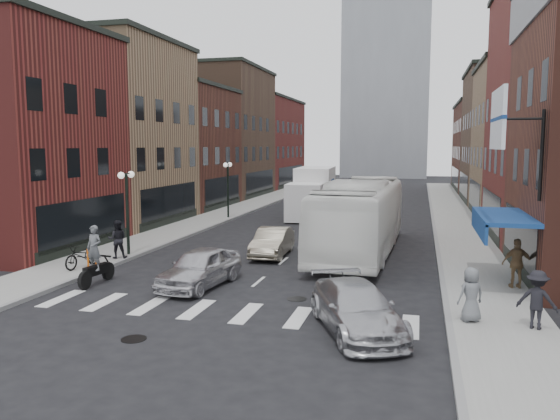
% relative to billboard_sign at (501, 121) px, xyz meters
% --- Properties ---
extents(ground, '(160.00, 160.00, 0.00)m').
position_rel_billboard_sign_xyz_m(ground, '(-8.59, -0.50, -6.13)').
color(ground, black).
rests_on(ground, ground).
extents(sidewalk_left, '(3.00, 74.00, 0.15)m').
position_rel_billboard_sign_xyz_m(sidewalk_left, '(-17.09, 21.50, -6.06)').
color(sidewalk_left, gray).
rests_on(sidewalk_left, ground).
extents(sidewalk_right, '(3.00, 74.00, 0.15)m').
position_rel_billboard_sign_xyz_m(sidewalk_right, '(-0.09, 21.50, -6.06)').
color(sidewalk_right, gray).
rests_on(sidewalk_right, ground).
extents(curb_left, '(0.20, 74.00, 0.16)m').
position_rel_billboard_sign_xyz_m(curb_left, '(-15.59, 21.50, -6.13)').
color(curb_left, gray).
rests_on(curb_left, ground).
extents(curb_right, '(0.20, 74.00, 0.16)m').
position_rel_billboard_sign_xyz_m(curb_right, '(-1.59, 21.50, -6.13)').
color(curb_right, gray).
rests_on(curb_right, ground).
extents(crosswalk_stripes, '(12.00, 2.20, 0.01)m').
position_rel_billboard_sign_xyz_m(crosswalk_stripes, '(-8.59, -3.50, -6.13)').
color(crosswalk_stripes, silver).
rests_on(crosswalk_stripes, ground).
extents(bldg_left_mid_a, '(10.30, 10.20, 12.30)m').
position_rel_billboard_sign_xyz_m(bldg_left_mid_a, '(-23.58, 13.50, 0.02)').
color(bldg_left_mid_a, '#9B7755').
rests_on(bldg_left_mid_a, ground).
extents(bldg_left_mid_b, '(10.30, 10.20, 10.30)m').
position_rel_billboard_sign_xyz_m(bldg_left_mid_b, '(-23.58, 23.50, -0.98)').
color(bldg_left_mid_b, '#4F251C').
rests_on(bldg_left_mid_b, ground).
extents(bldg_left_far_a, '(10.30, 12.20, 13.30)m').
position_rel_billboard_sign_xyz_m(bldg_left_far_a, '(-23.58, 34.50, 0.52)').
color(bldg_left_far_a, brown).
rests_on(bldg_left_far_a, ground).
extents(bldg_left_far_b, '(10.30, 16.20, 11.30)m').
position_rel_billboard_sign_xyz_m(bldg_left_far_b, '(-23.58, 48.50, -0.48)').
color(bldg_left_far_b, maroon).
rests_on(bldg_left_far_b, ground).
extents(bldg_right_mid_b, '(10.30, 10.20, 11.30)m').
position_rel_billboard_sign_xyz_m(bldg_right_mid_b, '(6.41, 23.50, -0.48)').
color(bldg_right_mid_b, '#9B7755').
rests_on(bldg_right_mid_b, ground).
extents(bldg_right_far_a, '(10.30, 12.20, 12.30)m').
position_rel_billboard_sign_xyz_m(bldg_right_far_a, '(6.41, 34.50, 0.02)').
color(bldg_right_far_a, brown).
rests_on(bldg_right_far_a, ground).
extents(bldg_right_far_b, '(10.30, 16.20, 10.30)m').
position_rel_billboard_sign_xyz_m(bldg_right_far_b, '(6.41, 48.50, -0.98)').
color(bldg_right_far_b, '#4F251C').
rests_on(bldg_right_far_b, ground).
extents(awning_blue, '(1.80, 5.00, 0.78)m').
position_rel_billboard_sign_xyz_m(awning_blue, '(0.34, 2.00, -3.50)').
color(awning_blue, navy).
rests_on(awning_blue, ground).
extents(billboard_sign, '(1.52, 3.00, 3.70)m').
position_rel_billboard_sign_xyz_m(billboard_sign, '(0.00, 0.00, 0.00)').
color(billboard_sign, black).
rests_on(billboard_sign, ground).
extents(distant_tower, '(14.00, 14.00, 50.00)m').
position_rel_billboard_sign_xyz_m(distant_tower, '(-8.59, 77.50, 18.87)').
color(distant_tower, '#9399A0').
rests_on(distant_tower, ground).
extents(streetlamp_near, '(0.32, 1.22, 4.11)m').
position_rel_billboard_sign_xyz_m(streetlamp_near, '(-15.99, 3.50, -3.22)').
color(streetlamp_near, black).
rests_on(streetlamp_near, ground).
extents(streetlamp_far, '(0.32, 1.22, 4.11)m').
position_rel_billboard_sign_xyz_m(streetlamp_far, '(-15.99, 17.50, -3.22)').
color(streetlamp_far, black).
rests_on(streetlamp_far, ground).
extents(bike_rack, '(0.08, 0.68, 0.80)m').
position_rel_billboard_sign_xyz_m(bike_rack, '(-16.19, 0.80, -5.58)').
color(bike_rack, '#D8590C').
rests_on(bike_rack, sidewalk_left).
extents(box_truck, '(2.90, 8.55, 3.67)m').
position_rel_billboard_sign_xyz_m(box_truck, '(-10.30, 20.29, -4.32)').
color(box_truck, white).
rests_on(box_truck, ground).
extents(motorcycle_rider, '(0.68, 2.27, 2.32)m').
position_rel_billboard_sign_xyz_m(motorcycle_rider, '(-14.50, -1.52, -5.05)').
color(motorcycle_rider, black).
rests_on(motorcycle_rider, ground).
extents(transit_bus, '(3.50, 13.19, 3.65)m').
position_rel_billboard_sign_xyz_m(transit_bus, '(-5.34, 7.42, -4.31)').
color(transit_bus, white).
rests_on(transit_bus, ground).
extents(sedan_left_near, '(2.29, 4.53, 1.48)m').
position_rel_billboard_sign_xyz_m(sedan_left_near, '(-10.51, -0.77, -5.39)').
color(sedan_left_near, silver).
rests_on(sedan_left_near, ground).
extents(sedan_left_far, '(1.60, 4.16, 1.35)m').
position_rel_billboard_sign_xyz_m(sedan_left_far, '(-9.39, 5.50, -5.46)').
color(sedan_left_far, '#B4A992').
rests_on(sedan_left_far, ground).
extents(curb_car, '(3.69, 5.11, 1.37)m').
position_rel_billboard_sign_xyz_m(curb_car, '(-4.20, -4.32, -5.45)').
color(curb_car, '#B6B6BB').
rests_on(curb_car, ground).
extents(parked_bicycle, '(0.95, 2.04, 1.03)m').
position_rel_billboard_sign_xyz_m(parked_bicycle, '(-16.37, 0.40, -5.47)').
color(parked_bicycle, black).
rests_on(parked_bicycle, sidewalk_left).
extents(ped_left_solo, '(0.99, 0.81, 1.77)m').
position_rel_billboard_sign_xyz_m(ped_left_solo, '(-15.99, 2.53, -5.10)').
color(ped_left_solo, black).
rests_on(ped_left_solo, sidewalk_left).
extents(ped_right_a, '(1.20, 0.84, 1.68)m').
position_rel_billboard_sign_xyz_m(ped_right_a, '(0.77, -3.23, -5.14)').
color(ped_right_a, black).
rests_on(ped_right_a, sidewalk_right).
extents(ped_right_b, '(1.14, 0.70, 1.82)m').
position_rel_billboard_sign_xyz_m(ped_right_b, '(0.97, 1.45, -5.07)').
color(ped_right_b, brown).
rests_on(ped_right_b, sidewalk_right).
extents(ped_right_c, '(0.94, 0.83, 1.62)m').
position_rel_billboard_sign_xyz_m(ped_right_c, '(-0.98, -3.01, -5.17)').
color(ped_right_c, slate).
rests_on(ped_right_c, sidewalk_right).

